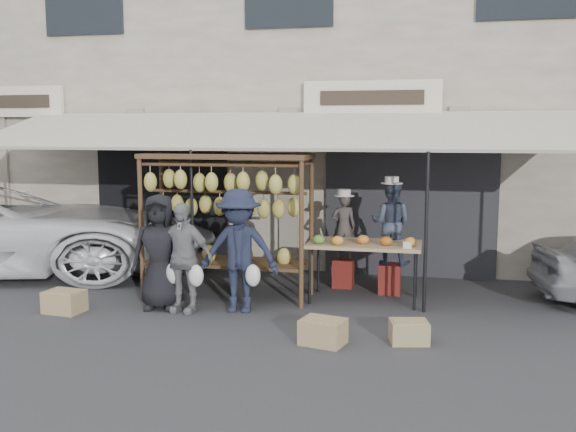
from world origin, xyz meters
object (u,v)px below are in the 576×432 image
(vendor_left, at_px, (344,227))
(crate_far, at_px, (64,302))
(crate_near_b, at_px, (409,332))
(customer_mid, at_px, (182,258))
(customer_left, at_px, (160,252))
(customer_right, at_px, (239,251))
(crate_near_a, at_px, (323,332))
(vendor_right, at_px, (391,223))
(banana_rack, at_px, (226,197))
(produce_table, at_px, (364,245))

(vendor_left, relative_size, crate_far, 2.09)
(crate_near_b, bearing_deg, customer_mid, 167.87)
(customer_left, bearing_deg, customer_right, -3.93)
(crate_near_a, bearing_deg, vendor_right, 76.46)
(customer_mid, xyz_separation_m, customer_right, (0.78, 0.18, 0.10))
(vendor_left, distance_m, vendor_right, 0.84)
(customer_left, xyz_separation_m, crate_far, (-1.27, -0.50, -0.69))
(customer_right, relative_size, crate_near_a, 3.44)
(banana_rack, xyz_separation_m, crate_near_b, (2.85, -1.57, -1.43))
(crate_far, bearing_deg, vendor_right, 25.08)
(vendor_right, relative_size, customer_right, 0.74)
(produce_table, bearing_deg, crate_near_b, -67.56)
(customer_left, relative_size, crate_near_b, 3.69)
(vendor_left, xyz_separation_m, crate_near_b, (1.17, -2.65, -0.88))
(crate_near_b, height_order, crate_far, crate_far)
(produce_table, xyz_separation_m, customer_mid, (-2.47, -1.11, -0.08))
(produce_table, distance_m, crate_near_a, 2.21)
(produce_table, xyz_separation_m, customer_left, (-2.85, -1.03, -0.03))
(banana_rack, distance_m, crate_near_b, 3.56)
(customer_left, xyz_separation_m, customer_right, (1.16, 0.09, 0.04))
(produce_table, relative_size, vendor_left, 1.56)
(vendor_right, distance_m, customer_right, 2.56)
(produce_table, distance_m, crate_near_b, 2.09)
(banana_rack, xyz_separation_m, customer_mid, (-0.37, -0.88, -0.78))
(crate_far, bearing_deg, crate_near_b, -3.31)
(vendor_left, height_order, customer_left, customer_left)
(customer_left, bearing_deg, vendor_left, 29.13)
(customer_right, relative_size, crate_far, 3.40)
(banana_rack, relative_size, produce_table, 1.53)
(produce_table, relative_size, crate_near_a, 3.30)
(vendor_left, bearing_deg, customer_right, 44.11)
(produce_table, bearing_deg, customer_right, -151.00)
(produce_table, xyz_separation_m, vendor_left, (-0.42, 0.84, 0.14))
(vendor_right, distance_m, crate_far, 5.04)
(customer_mid, relative_size, crate_near_a, 3.07)
(vendor_left, xyz_separation_m, customer_mid, (-2.05, -1.96, -0.22))
(banana_rack, bearing_deg, crate_near_b, -28.94)
(vendor_right, bearing_deg, crate_far, 33.86)
(customer_mid, height_order, crate_far, customer_mid)
(customer_mid, height_order, crate_near_b, customer_mid)
(banana_rack, bearing_deg, crate_near_a, -45.31)
(produce_table, bearing_deg, banana_rack, -173.72)
(vendor_right, height_order, crate_far, vendor_right)
(banana_rack, xyz_separation_m, crate_near_a, (1.82, -1.84, -1.41))
(customer_left, xyz_separation_m, crate_near_b, (3.60, -0.78, -0.71))
(produce_table, distance_m, vendor_right, 0.73)
(vendor_right, relative_size, crate_near_b, 2.89)
(vendor_right, bearing_deg, customer_right, 45.16)
(banana_rack, bearing_deg, customer_left, -133.29)
(customer_right, height_order, crate_far, customer_right)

